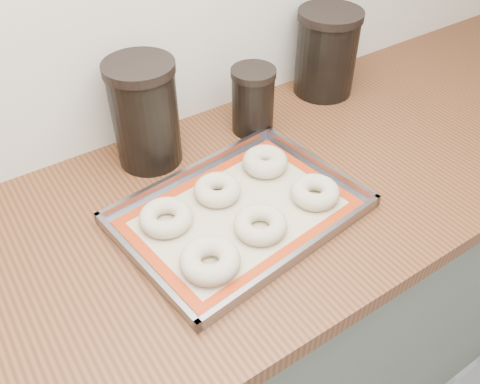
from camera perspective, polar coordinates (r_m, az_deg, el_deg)
cabinet at (r=1.48m, az=6.84°, el=-11.17°), size 3.00×0.65×0.86m
countertop at (r=1.16m, az=8.58°, el=2.47°), size 3.06×0.68×0.04m
baking_tray at (r=1.01m, az=0.00°, el=-2.27°), size 0.50×0.38×0.03m
baking_mat at (r=1.01m, az=-0.00°, el=-2.35°), size 0.45×0.34×0.00m
bagel_front_left at (r=0.90m, az=-3.38°, el=-7.66°), size 0.12×0.12×0.04m
bagel_front_mid at (r=0.96m, az=2.30°, el=-3.68°), size 0.11×0.11×0.03m
bagel_front_right at (r=1.04m, az=8.43°, el=-0.02°), size 0.12×0.12×0.04m
bagel_back_left at (r=0.98m, az=-8.32°, el=-2.85°), size 0.13×0.13×0.03m
bagel_back_mid at (r=1.03m, az=-2.55°, el=0.25°), size 0.11×0.11×0.04m
bagel_back_right at (r=1.10m, az=2.84°, el=3.43°), size 0.10×0.10×0.04m
canister_left at (r=1.10m, az=-10.62°, el=8.64°), size 0.15×0.15×0.24m
canister_mid at (r=1.20m, az=1.46°, el=10.26°), size 0.10×0.10×0.16m
canister_right at (r=1.37m, az=9.67°, el=15.19°), size 0.16×0.16×0.22m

